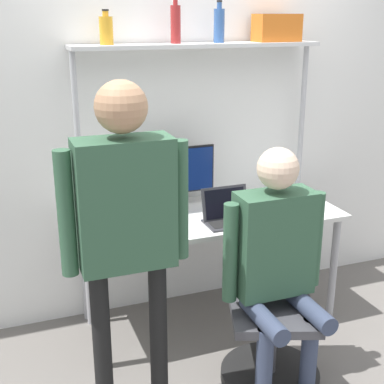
% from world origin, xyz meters
% --- Properties ---
extents(ground_plane, '(12.00, 12.00, 0.00)m').
position_xyz_m(ground_plane, '(0.00, 0.00, 0.00)').
color(ground_plane, slate).
extents(wall_back, '(8.00, 0.06, 2.70)m').
position_xyz_m(wall_back, '(0.00, 0.75, 1.35)').
color(wall_back, white).
rests_on(wall_back, ground_plane).
extents(desk, '(1.68, 0.70, 0.76)m').
position_xyz_m(desk, '(0.00, 0.37, 0.68)').
color(desk, silver).
rests_on(desk, ground_plane).
extents(shelf_unit, '(1.59, 0.25, 1.81)m').
position_xyz_m(shelf_unit, '(0.00, 0.58, 1.52)').
color(shelf_unit, silver).
rests_on(shelf_unit, ground_plane).
extents(monitor, '(0.58, 0.20, 0.41)m').
position_xyz_m(monitor, '(-0.19, 0.55, 0.99)').
color(monitor, black).
rests_on(monitor, desk).
extents(laptop, '(0.30, 0.21, 0.21)m').
position_xyz_m(laptop, '(0.05, 0.20, 0.82)').
color(laptop, '#333338').
rests_on(laptop, desk).
extents(cell_phone, '(0.07, 0.15, 0.01)m').
position_xyz_m(cell_phone, '(0.26, 0.13, 0.77)').
color(cell_phone, silver).
rests_on(cell_phone, desk).
extents(office_chair, '(0.59, 0.59, 0.91)m').
position_xyz_m(office_chair, '(0.09, -0.32, 0.28)').
color(office_chair, black).
rests_on(office_chair, ground_plane).
extents(person_seated, '(0.58, 0.47, 1.35)m').
position_xyz_m(person_seated, '(0.08, -0.37, 0.80)').
color(person_seated, '#38425B').
rests_on(person_seated, ground_plane).
extents(person_standing, '(0.61, 0.23, 1.72)m').
position_xyz_m(person_standing, '(-0.72, -0.36, 1.11)').
color(person_standing, black).
rests_on(person_standing, ground_plane).
extents(bottle_amber, '(0.08, 0.08, 0.20)m').
position_xyz_m(bottle_amber, '(-0.57, 0.58, 1.90)').
color(bottle_amber, gold).
rests_on(bottle_amber, shelf_unit).
extents(bottle_red, '(0.06, 0.06, 0.28)m').
position_xyz_m(bottle_red, '(-0.15, 0.58, 1.93)').
color(bottle_red, maroon).
rests_on(bottle_red, shelf_unit).
extents(bottle_blue, '(0.07, 0.07, 0.25)m').
position_xyz_m(bottle_blue, '(0.14, 0.58, 1.92)').
color(bottle_blue, '#335999').
rests_on(bottle_blue, shelf_unit).
extents(storage_box, '(0.29, 0.16, 0.17)m').
position_xyz_m(storage_box, '(0.54, 0.58, 1.90)').
color(storage_box, '#D1661E').
rests_on(storage_box, shelf_unit).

